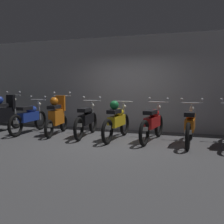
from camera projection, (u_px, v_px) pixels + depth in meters
The scene contains 9 objects.
ground_plane at pixel (112, 142), 6.80m from camera, with size 80.00×80.00×0.00m, color #4C4C4F.
back_wall at pixel (132, 84), 8.63m from camera, with size 16.00×0.30×3.09m, color #ADADB2.
motorbike_slot_0 at pixel (4, 114), 8.40m from camera, with size 0.59×1.68×1.29m.
motorbike_slot_1 at pixel (29, 117), 8.09m from camera, with size 0.59×1.95×1.15m.
motorbike_slot_2 at pixel (57, 116), 7.81m from camera, with size 0.58×1.67×1.29m.
motorbike_slot_3 at pixel (87, 120), 7.55m from camera, with size 0.59×1.95×1.15m.
motorbike_slot_4 at pixel (117, 120), 7.11m from camera, with size 0.56×1.95×1.08m.
motorbike_slot_5 at pixel (153, 123), 6.90m from camera, with size 0.59×1.95×1.15m.
motorbike_slot_6 at pixel (190, 125), 6.51m from camera, with size 0.59×1.95×1.15m.
Camera 1 is at (2.11, -6.34, 1.48)m, focal length 41.54 mm.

